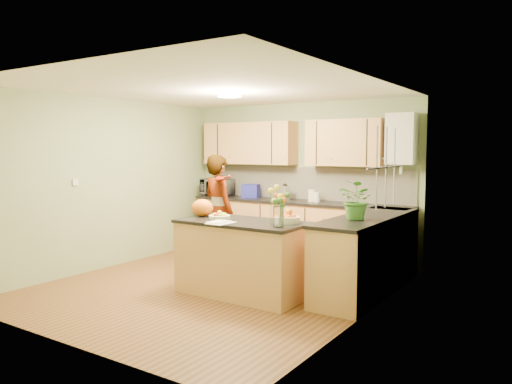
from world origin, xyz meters
The scene contains 28 objects.
floor centered at (0.00, 0.00, 0.00)m, with size 4.50×4.50×0.00m, color #593419.
ceiling centered at (0.00, 0.00, 2.50)m, with size 4.00×4.50×0.02m, color white.
wall_back centered at (0.00, 2.25, 1.25)m, with size 4.00×0.02×2.50m, color gray.
wall_front centered at (0.00, -2.25, 1.25)m, with size 4.00×0.02×2.50m, color gray.
wall_left centered at (-2.00, 0.00, 1.25)m, with size 0.02×4.50×2.50m, color gray.
wall_right centered at (2.00, 0.00, 1.25)m, with size 0.02×4.50×2.50m, color gray.
back_counter centered at (0.10, 1.95, 0.47)m, with size 3.64×0.62×0.94m.
right_counter centered at (1.70, 0.85, 0.47)m, with size 0.62×2.24×0.94m.
splashback centered at (0.10, 2.23, 1.20)m, with size 3.60×0.02×0.52m, color beige.
upper_cabinets centered at (-0.18, 2.08, 1.85)m, with size 3.20×0.34×0.70m.
boiler centered at (1.70, 2.09, 1.90)m, with size 0.40×0.30×0.86m.
window_right centered at (1.99, 0.60, 1.55)m, with size 0.01×1.30×1.05m.
light_switch centered at (-1.99, -0.60, 1.30)m, with size 0.02×0.09×0.09m, color silver.
ceiling_lamp centered at (0.00, 0.30, 2.46)m, with size 0.30×0.30×0.07m.
peninsula_island centered at (0.48, -0.10, 0.45)m, with size 1.57×0.80×0.90m.
fruit_dish centered at (0.13, -0.10, 0.94)m, with size 0.26×0.26×0.09m.
orange_bowl centered at (1.03, 0.05, 0.96)m, with size 0.26×0.26×0.15m.
flower_vase centered at (1.08, -0.28, 1.23)m, with size 0.27×0.27×0.50m.
orange_bag centered at (-0.18, -0.05, 1.01)m, with size 0.29×0.25×0.22m, color orange.
papers centered at (0.38, -0.40, 0.91)m, with size 0.24×0.32×0.01m, color white.
violinist centered at (-0.62, 0.85, 0.84)m, with size 0.61×0.40×1.68m, color #DFA488.
violin centered at (-0.42, 0.63, 1.34)m, with size 0.56×0.22×0.11m, color #570B05, non-canonical shape.
microwave centered at (-1.48, 1.93, 1.09)m, with size 0.53×0.36×0.29m, color silver.
blue_box centered at (-0.80, 1.98, 1.05)m, with size 0.28×0.21×0.22m, color navy.
kettle centered at (-0.13, 1.97, 1.06)m, with size 0.16×0.16×0.30m.
jar_cream centered at (0.36, 1.96, 1.03)m, with size 0.12×0.12×0.19m, color beige.
jar_white centered at (0.46, 1.92, 1.02)m, with size 0.10×0.10×0.15m, color silver.
potted_plant centered at (1.70, 0.48, 1.17)m, with size 0.42×0.36×0.46m, color #367125.
Camera 1 is at (3.88, -4.95, 1.76)m, focal length 35.00 mm.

